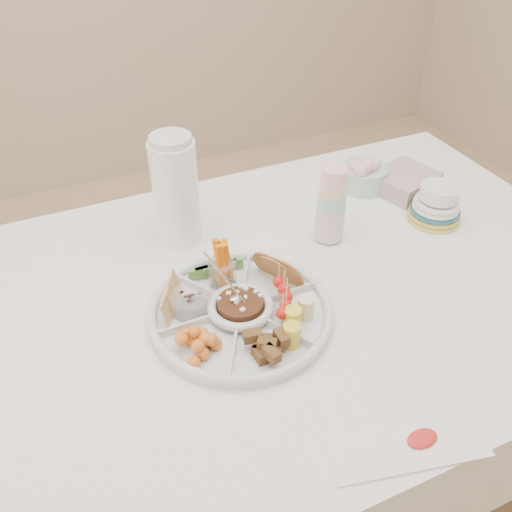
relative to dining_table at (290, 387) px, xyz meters
name	(u,v)px	position (x,y,z in m)	size (l,w,h in m)	color
floor	(286,463)	(0.00, 0.00, -0.38)	(4.00, 4.00, 0.00)	tan
dining_table	(290,387)	(0.00, 0.00, 0.00)	(1.52, 1.02, 0.76)	white
party_tray	(240,309)	(-0.16, -0.05, 0.40)	(0.38, 0.38, 0.04)	white
bean_dip	(240,307)	(-0.16, -0.05, 0.41)	(0.10, 0.10, 0.04)	#45250F
tortillas	(275,269)	(-0.05, 0.01, 0.42)	(0.11, 0.11, 0.07)	#945F30
carrot_cucumber	(217,258)	(-0.16, 0.08, 0.44)	(0.12, 0.12, 0.11)	orange
pita_raisins	(178,298)	(-0.27, 0.01, 0.42)	(0.12, 0.12, 0.07)	#E0B472
cherries	(200,343)	(-0.27, -0.12, 0.42)	(0.12, 0.12, 0.05)	orange
granola_chunks	(268,348)	(-0.16, -0.18, 0.42)	(0.09, 0.09, 0.04)	#432614
banana_tomato	(304,300)	(-0.05, -0.12, 0.44)	(0.11, 0.11, 0.09)	#EEE68A
cup_stack	(331,206)	(0.15, 0.11, 0.48)	(0.07, 0.07, 0.19)	beige
thermos	(176,189)	(-0.19, 0.27, 0.52)	(0.11, 0.11, 0.28)	white
flower_bowl	(365,172)	(0.36, 0.29, 0.43)	(0.13, 0.13, 0.10)	silver
napkin_stack	(404,182)	(0.46, 0.23, 0.41)	(0.16, 0.14, 0.05)	#BB969D
plate_stack	(436,205)	(0.44, 0.07, 0.42)	(0.14, 0.14, 0.09)	gold
placemat	(407,447)	(-0.03, -0.45, 0.38)	(0.27, 0.09, 0.01)	white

